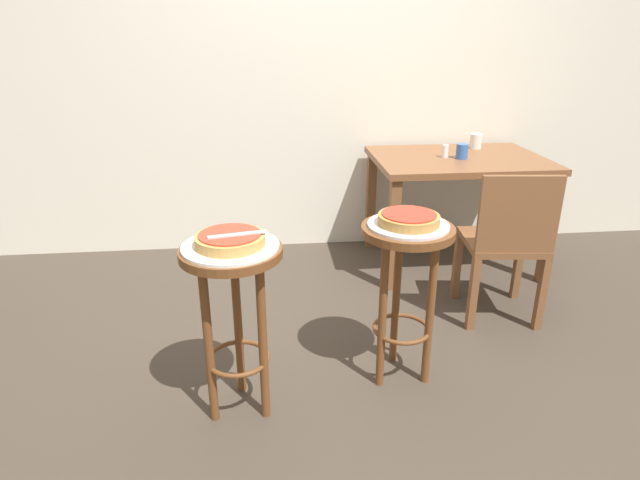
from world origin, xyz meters
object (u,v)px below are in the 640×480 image
serving_plate_foreground (230,246)px  dining_table (457,173)px  stool_foreground (234,293)px  pizza_middle (409,219)px  pizza_foreground (230,239)px  condiment_shaker (445,151)px  serving_plate_middle (408,225)px  cup_far_edge (476,141)px  wooden_chair (507,241)px  stool_middle (405,268)px  cup_near_edge (462,151)px  pizza_server_knife (237,234)px

serving_plate_foreground → dining_table: 1.95m
stool_foreground → pizza_middle: 0.78m
pizza_foreground → condiment_shaker: bearing=46.7°
pizza_foreground → dining_table: bearing=44.9°
pizza_foreground → dining_table: 1.95m
serving_plate_middle → cup_far_edge: (0.85, 1.45, 0.05)m
condiment_shaker → serving_plate_middle: bearing=-114.7°
pizza_foreground → wooden_chair: bearing=23.6°
cup_far_edge → condiment_shaker: 0.38m
stool_middle → dining_table: size_ratio=0.68×
dining_table → cup_near_edge: (-0.00, -0.05, 0.15)m
stool_foreground → pizza_middle: pizza_middle is taller
pizza_middle → pizza_server_knife: 0.72m
serving_plate_foreground → pizza_foreground: 0.03m
serving_plate_middle → cup_near_edge: (0.65, 1.17, 0.04)m
stool_middle → cup_near_edge: cup_near_edge is taller
stool_foreground → cup_near_edge: 1.92m
pizza_middle → dining_table: size_ratio=0.24×
pizza_middle → cup_far_edge: bearing=59.6°
stool_foreground → condiment_shaker: (1.28, 1.36, 0.24)m
serving_plate_middle → pizza_middle: size_ratio=1.33×
pizza_server_knife → pizza_middle: bearing=2.6°
cup_near_edge → pizza_server_knife: cup_near_edge is taller
cup_near_edge → wooden_chair: wooden_chair is taller
wooden_chair → cup_near_edge: bearing=91.6°
serving_plate_middle → cup_far_edge: bearing=59.6°
pizza_foreground → pizza_server_knife: size_ratio=1.21×
stool_foreground → serving_plate_foreground: (0.00, 0.00, 0.20)m
stool_foreground → dining_table: (1.38, 1.37, 0.09)m
serving_plate_foreground → pizza_middle: (0.73, 0.16, 0.03)m
dining_table → cup_near_edge: bearing=-93.4°
pizza_middle → wooden_chair: 0.87m
serving_plate_foreground → dining_table: serving_plate_foreground is taller
cup_far_edge → wooden_chair: bearing=-100.4°
serving_plate_foreground → condiment_shaker: bearing=46.7°
stool_foreground → serving_plate_middle: 0.77m
pizza_middle → wooden_chair: wooden_chair is taller
pizza_middle → condiment_shaker: bearing=65.3°
serving_plate_foreground → serving_plate_middle: 0.74m
pizza_middle → stool_middle: bearing=0.0°
stool_middle → condiment_shaker: size_ratio=9.16×
pizza_foreground → cup_near_edge: bearing=43.8°
stool_foreground → stool_middle: 0.74m
cup_near_edge → dining_table: bearing=86.6°
wooden_chair → stool_foreground: bearing=-156.4°
pizza_foreground → cup_far_edge: (1.58, 1.61, 0.02)m
serving_plate_foreground → pizza_server_knife: pizza_server_knife is taller
stool_middle → pizza_middle: pizza_middle is taller
serving_plate_foreground → cup_near_edge: (1.38, 1.32, 0.04)m
pizza_foreground → serving_plate_foreground: bearing=0.0°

